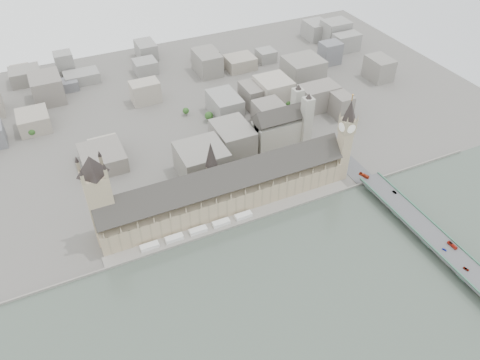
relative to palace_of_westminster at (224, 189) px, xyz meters
name	(u,v)px	position (x,y,z in m)	size (l,w,h in m)	color
ground	(232,217)	(0.00, -19.70, -22.71)	(900.00, 900.00, 0.00)	#595651
river_thames	(317,349)	(0.00, -184.70, -22.71)	(600.00, 600.00, 0.00)	#414C41
embankment_wall	(238,225)	(0.00, -34.70, -21.21)	(600.00, 1.50, 3.00)	gray
river_terrace	(235,221)	(0.00, -27.20, -21.71)	(270.00, 15.00, 2.00)	gray
terrace_tents	(198,230)	(-40.00, -26.70, -18.71)	(118.00, 7.00, 4.00)	white
palace_of_westminster	(224,189)	(0.00, 0.00, 0.00)	(265.00, 40.73, 55.44)	tan
elizabeth_tower	(346,135)	(138.00, -11.70, 35.38)	(17.00, 17.00, 107.50)	tan
victoria_tower	(99,195)	(-122.00, 6.30, 32.50)	(30.00, 30.00, 100.00)	tan
central_tower	(211,161)	(-10.00, 6.30, 35.21)	(13.00, 13.00, 48.00)	gray
westminster_bridge	(412,221)	(162.00, -107.20, -17.58)	(25.00, 325.00, 10.25)	#474749
bridge_parapets	(446,247)	(162.00, -151.70, -11.88)	(25.00, 235.00, 1.15)	#34604A
westminster_abbey	(282,126)	(110.92, 75.30, 2.38)	(68.00, 36.00, 64.00)	#A09D90
city_skyline_inland	(159,94)	(0.00, 225.30, -3.71)	(720.00, 360.00, 38.00)	gray
park_trees	(201,180)	(-10.00, 40.30, -15.21)	(110.00, 30.00, 15.00)	#264A1A
red_bus_north	(364,175)	(155.65, -32.96, -10.78)	(2.81, 12.01, 3.35)	#9F2A12
red_bus_south	(452,245)	(168.01, -153.32, -10.98)	(2.48, 10.61, 2.96)	red
car_blue	(445,250)	(158.05, -153.98, -11.71)	(1.77, 4.39, 1.50)	#18289F
car_silver	(394,192)	(168.76, -69.11, -11.63)	(1.75, 5.02, 1.65)	gray
car_grey	(466,269)	(158.87, -179.79, -11.71)	(2.46, 5.34, 1.48)	gray
car_approach	(346,148)	(168.99, 20.37, -11.63)	(2.30, 5.66, 1.64)	gray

